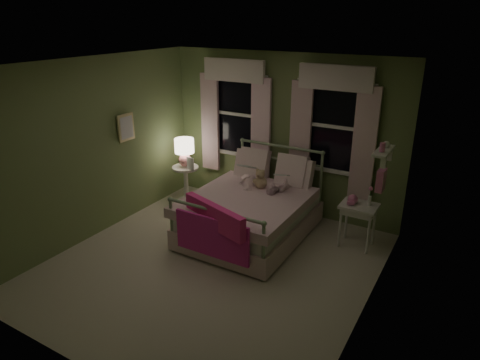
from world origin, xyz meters
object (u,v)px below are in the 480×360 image
Objects in this scene: nightstand_right at (359,211)px; teddy_bear at (260,180)px; child_right at (282,172)px; bed at (252,211)px; table_lamp at (184,150)px; nightstand_left at (186,179)px; child_left at (249,162)px.

teddy_bear is at bearing -172.89° from nightstand_right.
child_right is at bearing 29.50° from teddy_bear.
child_right is 2.24× the size of teddy_bear.
nightstand_right is at bearing 16.94° from bed.
table_lamp is at bearing 178.96° from nightstand_right.
table_lamp reaches higher than nightstand_left.
child_right is (0.56, 0.00, -0.07)m from child_left.
child_right is at bearing -2.42° from nightstand_left.
nightstand_left is at bearing 0.00° from table_lamp.
nightstand_right is (1.46, 0.18, -0.24)m from teddy_bear.
child_right is 0.35m from teddy_bear.
bed reaches higher than teddy_bear.
child_right is (0.28, 0.42, 0.54)m from bed.
teddy_bear is 0.49× the size of nightstand_left.
teddy_bear is (0.00, 0.26, 0.41)m from bed.
bed is at bearing -90.00° from teddy_bear.
child_right reaches higher than table_lamp.
child_left is 1.31× the size of nightstand_right.
child_left is at bearing 150.50° from teddy_bear.
child_left is at bearing 123.60° from bed.
table_lamp is (-1.88, 0.08, 0.03)m from child_right.
child_left is (-0.28, 0.42, 0.61)m from bed.
table_lamp reaches higher than nightstand_right.
bed is 3.13× the size of nightstand_left.
child_left is 1.18× the size of child_right.
child_left reaches higher than child_right.
table_lamp is 0.77× the size of nightstand_right.
child_left reaches higher than nightstand_right.
nightstand_right is at bearing -169.50° from child_right.
child_left reaches higher than table_lamp.
teddy_bear is at bearing 38.83° from child_right.
bed is 0.49m from teddy_bear.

